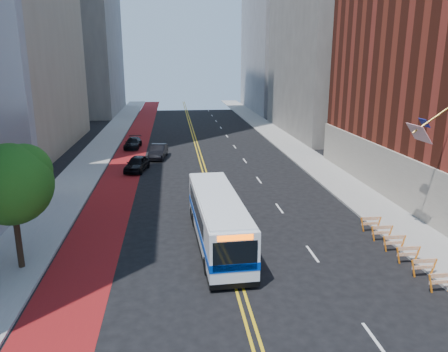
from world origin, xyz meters
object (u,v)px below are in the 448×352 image
object	(u,v)px
car_b	(158,151)
street_tree	(12,181)
car_a	(137,164)
car_c	(133,143)
transit_bus	(218,219)

from	to	relation	value
car_b	street_tree	bearing A→B (deg)	-96.67
car_a	car_c	xyz separation A→B (m)	(-1.37, 11.77, -0.10)
street_tree	transit_bus	bearing A→B (deg)	10.71
car_a	car_c	bearing A→B (deg)	109.14
car_b	car_c	world-z (taller)	car_b
transit_bus	car_c	world-z (taller)	transit_bus
street_tree	car_a	bearing A→B (deg)	77.65
transit_bus	car_b	size ratio (longest dim) A/B	2.43
transit_bus	car_b	distance (m)	24.77
street_tree	car_b	world-z (taller)	street_tree
street_tree	car_b	distance (m)	27.53
car_c	transit_bus	bearing A→B (deg)	-72.03
street_tree	car_b	xyz separation A→B (m)	(6.51, 26.42, -4.13)
street_tree	car_a	size ratio (longest dim) A/B	1.51
transit_bus	car_c	xyz separation A→B (m)	(-7.56, 30.51, -0.98)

